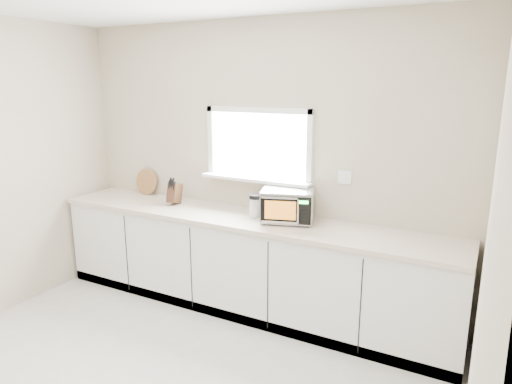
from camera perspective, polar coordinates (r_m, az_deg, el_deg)
The scene contains 7 objects.
back_wall at distance 4.37m, azimuth 0.38°, elevation 3.51°, with size 4.00×0.17×2.70m.
cabinets at distance 4.38m, azimuth -1.47°, elevation -9.09°, with size 3.92×0.60×0.88m, color white.
countertop at distance 4.22m, azimuth -1.58°, elevation -3.36°, with size 3.92×0.64×0.04m, color beige.
microwave at distance 4.04m, azimuth 4.00°, elevation -1.60°, with size 0.53×0.47×0.29m.
knife_block at distance 4.68m, azimuth -10.14°, elevation -0.06°, with size 0.11×0.20×0.28m.
cutting_board at distance 5.15m, azimuth -13.53°, elevation 1.25°, with size 0.28×0.28×0.02m, color #A4663F.
coffee_grinder at distance 4.18m, azimuth -0.04°, elevation -1.70°, with size 0.15×0.15×0.21m.
Camera 1 is at (1.99, -1.81, 2.14)m, focal length 32.00 mm.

